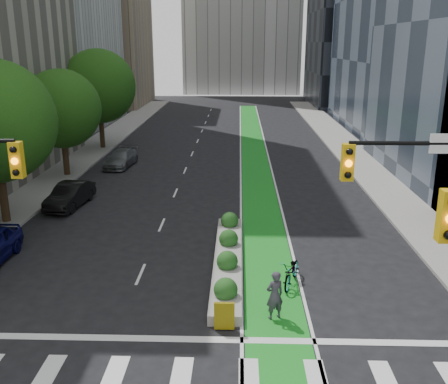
# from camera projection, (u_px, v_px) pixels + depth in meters

# --- Properties ---
(ground) EXTENTS (160.00, 160.00, 0.00)m
(ground) POSITION_uv_depth(u_px,v_px,m) (184.00, 361.00, 15.43)
(ground) COLOR black
(ground) RESTS_ON ground
(sidewalk_left) EXTENTS (3.60, 90.00, 0.15)m
(sidewalk_left) POSITION_uv_depth(u_px,v_px,m) (70.00, 166.00, 39.69)
(sidewalk_left) COLOR gray
(sidewalk_left) RESTS_ON ground
(sidewalk_right) EXTENTS (3.60, 90.00, 0.15)m
(sidewalk_right) POSITION_uv_depth(u_px,v_px,m) (368.00, 168.00, 39.00)
(sidewalk_right) COLOR gray
(sidewalk_right) RESTS_ON ground
(bike_lane_paint) EXTENTS (2.20, 70.00, 0.01)m
(bike_lane_paint) POSITION_uv_depth(u_px,v_px,m) (254.00, 154.00, 44.06)
(bike_lane_paint) COLOR #198920
(bike_lane_paint) RESTS_ON ground
(building_tan_far) EXTENTS (14.00, 16.00, 26.00)m
(building_tan_far) POSITION_uv_depth(u_px,v_px,m) (97.00, 18.00, 75.46)
(building_tan_far) COLOR tan
(building_tan_far) RESTS_ON ground
(building_dark_end) EXTENTS (14.00, 18.00, 28.00)m
(building_dark_end) POSITION_uv_depth(u_px,v_px,m) (360.00, 12.00, 75.92)
(building_dark_end) COLOR black
(building_dark_end) RESTS_ON ground
(tree_midfar) EXTENTS (5.60, 5.60, 7.76)m
(tree_midfar) POSITION_uv_depth(u_px,v_px,m) (61.00, 109.00, 35.39)
(tree_midfar) COLOR black
(tree_midfar) RESTS_ON ground
(tree_far) EXTENTS (6.60, 6.60, 9.00)m
(tree_far) POSITION_uv_depth(u_px,v_px,m) (99.00, 86.00, 44.75)
(tree_far) COLOR black
(tree_far) RESTS_ON ground
(median_planter) EXTENTS (1.20, 10.26, 1.10)m
(median_planter) POSITION_uv_depth(u_px,v_px,m) (228.00, 257.00, 22.02)
(median_planter) COLOR gray
(median_planter) RESTS_ON ground
(bicycle) EXTENTS (1.39, 2.27, 1.13)m
(bicycle) POSITION_uv_depth(u_px,v_px,m) (292.00, 271.00, 20.22)
(bicycle) COLOR gray
(bicycle) RESTS_ON ground
(cyclist) EXTENTS (0.79, 0.68, 1.83)m
(cyclist) POSITION_uv_depth(u_px,v_px,m) (275.00, 295.00, 17.59)
(cyclist) COLOR #38333E
(cyclist) RESTS_ON ground
(parked_car_left_mid) EXTENTS (2.02, 4.48, 1.43)m
(parked_car_left_mid) POSITION_uv_depth(u_px,v_px,m) (70.00, 195.00, 29.80)
(parked_car_left_mid) COLOR black
(parked_car_left_mid) RESTS_ON ground
(parked_car_left_far) EXTENTS (2.23, 4.61, 1.29)m
(parked_car_left_far) POSITION_uv_depth(u_px,v_px,m) (121.00, 159.00, 39.55)
(parked_car_left_far) COLOR #5B5D60
(parked_car_left_far) RESTS_ON ground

